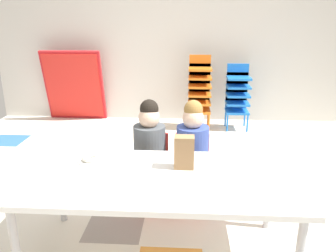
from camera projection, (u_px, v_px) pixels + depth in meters
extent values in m
cube|color=silver|center=(175.00, 199.00, 3.01)|extent=(5.74, 5.05, 0.02)
cube|color=gray|center=(115.00, 226.00, 2.61)|extent=(0.43, 0.43, 0.00)
cube|color=silver|center=(75.00, 142.00, 4.37)|extent=(0.43, 0.43, 0.00)
cube|color=#336BB2|center=(8.00, 140.00, 4.42)|extent=(0.43, 0.43, 0.00)
cube|color=beige|center=(182.00, 39.00, 5.03)|extent=(5.74, 0.10, 2.47)
cube|color=white|center=(159.00, 178.00, 2.13)|extent=(1.75, 0.83, 0.04)
cylinder|color=#B2B2B7|center=(16.00, 249.00, 1.93)|extent=(0.05, 0.05, 0.55)
cylinder|color=#B2B2B7|center=(61.00, 189.00, 2.60)|extent=(0.05, 0.05, 0.55)
cylinder|color=#B2B2B7|center=(269.00, 195.00, 2.51)|extent=(0.05, 0.05, 0.55)
cube|color=red|center=(150.00, 172.00, 2.83)|extent=(0.32, 0.30, 0.03)
cube|color=red|center=(152.00, 149.00, 2.92)|extent=(0.29, 0.02, 0.30)
cylinder|color=#4C5156|center=(150.00, 148.00, 2.76)|extent=(0.28, 0.28, 0.38)
sphere|color=beige|center=(149.00, 118.00, 2.68)|extent=(0.17, 0.17, 0.17)
sphere|color=black|center=(149.00, 109.00, 2.67)|extent=(0.15, 0.15, 0.15)
cylinder|color=red|center=(132.00, 195.00, 2.76)|extent=(0.02, 0.02, 0.28)
cylinder|color=red|center=(166.00, 197.00, 2.74)|extent=(0.02, 0.02, 0.28)
cylinder|color=red|center=(136.00, 181.00, 3.00)|extent=(0.02, 0.02, 0.28)
cylinder|color=red|center=(168.00, 182.00, 2.99)|extent=(0.02, 0.02, 0.28)
cube|color=red|center=(192.00, 173.00, 2.81)|extent=(0.32, 0.30, 0.03)
cube|color=red|center=(192.00, 150.00, 2.90)|extent=(0.29, 0.02, 0.30)
cylinder|color=#384C99|center=(192.00, 149.00, 2.74)|extent=(0.31, 0.31, 0.38)
sphere|color=beige|center=(193.00, 118.00, 2.66)|extent=(0.17, 0.17, 0.17)
sphere|color=olive|center=(193.00, 109.00, 2.65)|extent=(0.15, 0.15, 0.15)
cylinder|color=red|center=(174.00, 197.00, 2.74)|extent=(0.02, 0.02, 0.28)
cylinder|color=red|center=(209.00, 198.00, 2.72)|extent=(0.02, 0.02, 0.28)
cylinder|color=red|center=(176.00, 182.00, 2.98)|extent=(0.02, 0.02, 0.28)
cylinder|color=red|center=(207.00, 183.00, 2.97)|extent=(0.02, 0.02, 0.28)
cube|color=orange|center=(199.00, 111.00, 4.84)|extent=(0.32, 0.30, 0.03)
cube|color=orange|center=(199.00, 102.00, 4.94)|extent=(0.30, 0.02, 0.18)
cube|color=orange|center=(199.00, 103.00, 4.80)|extent=(0.32, 0.30, 0.03)
cube|color=orange|center=(199.00, 94.00, 4.91)|extent=(0.30, 0.02, 0.18)
cube|color=orange|center=(199.00, 94.00, 4.76)|extent=(0.32, 0.30, 0.03)
cube|color=orange|center=(199.00, 86.00, 4.87)|extent=(0.30, 0.02, 0.18)
cube|color=orange|center=(200.00, 86.00, 4.73)|extent=(0.32, 0.30, 0.03)
cube|color=orange|center=(200.00, 78.00, 4.83)|extent=(0.30, 0.02, 0.18)
cube|color=orange|center=(200.00, 78.00, 4.69)|extent=(0.32, 0.30, 0.03)
cube|color=orange|center=(200.00, 70.00, 4.79)|extent=(0.30, 0.02, 0.18)
cube|color=orange|center=(200.00, 69.00, 4.65)|extent=(0.32, 0.30, 0.03)
cube|color=orange|center=(200.00, 61.00, 4.76)|extent=(0.30, 0.02, 0.18)
cylinder|color=orange|center=(189.00, 122.00, 4.76)|extent=(0.02, 0.02, 0.26)
cylinder|color=orange|center=(209.00, 122.00, 4.75)|extent=(0.02, 0.02, 0.26)
cylinder|color=orange|center=(189.00, 117.00, 5.01)|extent=(0.02, 0.02, 0.26)
cylinder|color=orange|center=(208.00, 117.00, 4.99)|extent=(0.02, 0.02, 0.26)
cube|color=blue|center=(237.00, 111.00, 4.81)|extent=(0.32, 0.30, 0.03)
cube|color=blue|center=(236.00, 103.00, 4.91)|extent=(0.30, 0.02, 0.18)
cube|color=blue|center=(237.00, 103.00, 4.77)|extent=(0.32, 0.30, 0.03)
cube|color=blue|center=(236.00, 95.00, 4.87)|extent=(0.30, 0.02, 0.18)
cube|color=blue|center=(238.00, 95.00, 4.73)|extent=(0.32, 0.30, 0.03)
cube|color=blue|center=(237.00, 87.00, 4.84)|extent=(0.30, 0.02, 0.18)
cube|color=blue|center=(238.00, 87.00, 4.70)|extent=(0.32, 0.30, 0.03)
cube|color=blue|center=(237.00, 78.00, 4.80)|extent=(0.30, 0.02, 0.18)
cube|color=blue|center=(239.00, 78.00, 4.66)|extent=(0.32, 0.30, 0.03)
cube|color=blue|center=(238.00, 70.00, 4.76)|extent=(0.30, 0.02, 0.18)
cylinder|color=blue|center=(227.00, 123.00, 4.73)|extent=(0.02, 0.02, 0.26)
cylinder|color=blue|center=(247.00, 123.00, 4.71)|extent=(0.02, 0.02, 0.26)
cylinder|color=blue|center=(225.00, 117.00, 4.98)|extent=(0.02, 0.02, 0.26)
cylinder|color=blue|center=(245.00, 118.00, 4.96)|extent=(0.02, 0.02, 0.26)
cube|color=red|center=(74.00, 86.00, 5.16)|extent=(0.90, 0.28, 1.09)
cube|color=red|center=(74.00, 86.00, 5.13)|extent=(0.83, 0.23, 0.99)
cube|color=#9E754C|center=(184.00, 152.00, 2.21)|extent=(0.13, 0.09, 0.22)
cylinder|color=white|center=(91.00, 161.00, 2.34)|extent=(0.18, 0.18, 0.01)
cylinder|color=white|center=(138.00, 162.00, 2.31)|extent=(0.18, 0.18, 0.01)
torus|color=white|center=(91.00, 158.00, 2.33)|extent=(0.12, 0.12, 0.03)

